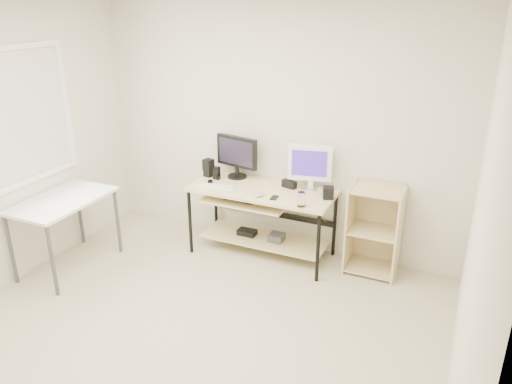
{
  "coord_description": "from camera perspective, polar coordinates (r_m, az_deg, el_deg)",
  "views": [
    {
      "loc": [
        1.91,
        -2.72,
        2.63
      ],
      "look_at": [
        0.09,
        1.3,
        0.86
      ],
      "focal_mm": 35.0,
      "sensor_mm": 36.0,
      "label": 1
    }
  ],
  "objects": [
    {
      "name": "volume_puck",
      "position": [
        5.32,
        -5.26,
        1.21
      ],
      "size": [
        0.06,
        0.06,
        0.02
      ],
      "primitive_type": "cylinder",
      "rotation": [
        0.0,
        0.0,
        -0.2
      ],
      "color": "black",
      "rests_on": "desk"
    },
    {
      "name": "white_imac",
      "position": [
        5.06,
        6.18,
        3.2
      ],
      "size": [
        0.44,
        0.14,
        0.47
      ],
      "rotation": [
        0.0,
        0.0,
        0.21
      ],
      "color": "silver",
      "rests_on": "desk"
    },
    {
      "name": "center_speaker",
      "position": [
        5.16,
        3.83,
        0.91
      ],
      "size": [
        0.17,
        0.11,
        0.08
      ],
      "primitive_type": "cube",
      "rotation": [
        0.0,
        0.0,
        -0.28
      ],
      "color": "black",
      "rests_on": "desk"
    },
    {
      "name": "mouse",
      "position": [
        4.93,
        0.31,
        -0.3
      ],
      "size": [
        0.11,
        0.14,
        0.04
      ],
      "primitive_type": "ellipsoid",
      "rotation": [
        0.0,
        0.0,
        -0.34
      ],
      "color": "#B9B9BE",
      "rests_on": "desk"
    },
    {
      "name": "side_table",
      "position": [
        5.26,
        -21.2,
        -1.56
      ],
      "size": [
        0.6,
        1.0,
        0.75
      ],
      "color": "white",
      "rests_on": "ground"
    },
    {
      "name": "keyboard",
      "position": [
        5.19,
        -4.58,
        0.64
      ],
      "size": [
        0.39,
        0.16,
        0.01
      ],
      "primitive_type": "cube",
      "rotation": [
        0.0,
        0.0,
        0.16
      ],
      "color": "white",
      "rests_on": "desk"
    },
    {
      "name": "smartphone",
      "position": [
        4.9,
        2.1,
        -0.65
      ],
      "size": [
        0.07,
        0.12,
        0.01
      ],
      "primitive_type": "cube",
      "rotation": [
        0.0,
        0.0,
        0.06
      ],
      "color": "black",
      "rests_on": "desk"
    },
    {
      "name": "drinking_glass",
      "position": [
        4.69,
        5.21,
        -0.82
      ],
      "size": [
        0.08,
        0.08,
        0.14
      ],
      "primitive_type": "cylinder",
      "rotation": [
        0.0,
        0.0,
        -0.1
      ],
      "color": "white",
      "rests_on": "coaster"
    },
    {
      "name": "coaster",
      "position": [
        4.72,
        5.18,
        -1.65
      ],
      "size": [
        0.1,
        0.1,
        0.01
      ],
      "primitive_type": "cylinder",
      "rotation": [
        0.0,
        0.0,
        -0.1
      ],
      "color": "#997345",
      "rests_on": "desk"
    },
    {
      "name": "shelf_unit",
      "position": [
        5.09,
        13.43,
        -4.12
      ],
      "size": [
        0.5,
        0.4,
        0.9
      ],
      "color": "#D5BF85",
      "rests_on": "ground"
    },
    {
      "name": "desk",
      "position": [
        5.22,
        0.45,
        -1.75
      ],
      "size": [
        1.5,
        0.65,
        0.75
      ],
      "color": "beige",
      "rests_on": "ground"
    },
    {
      "name": "room",
      "position": [
        3.68,
        -11.4,
        0.49
      ],
      "size": [
        4.01,
        4.01,
        2.62
      ],
      "color": "#BBB08F",
      "rests_on": "ground"
    },
    {
      "name": "audio_controller",
      "position": [
        5.39,
        -4.53,
        2.18
      ],
      "size": [
        0.07,
        0.05,
        0.14
      ],
      "primitive_type": "cube",
      "rotation": [
        0.0,
        0.0,
        -0.05
      ],
      "color": "black",
      "rests_on": "desk"
    },
    {
      "name": "speaker_right",
      "position": [
        4.92,
        8.26,
        -0.08
      ],
      "size": [
        0.13,
        0.13,
        0.12
      ],
      "primitive_type": "cube",
      "rotation": [
        0.0,
        0.0,
        0.38
      ],
      "color": "black",
      "rests_on": "desk"
    },
    {
      "name": "speaker_left",
      "position": [
        5.48,
        -5.46,
        2.82
      ],
      "size": [
        0.12,
        0.12,
        0.19
      ],
      "rotation": [
        0.0,
        0.0,
        -0.23
      ],
      "color": "black",
      "rests_on": "desk"
    },
    {
      "name": "black_monitor",
      "position": [
        5.37,
        -2.2,
        4.32
      ],
      "size": [
        0.5,
        0.21,
        0.46
      ],
      "rotation": [
        0.0,
        0.0,
        -0.19
      ],
      "color": "black",
      "rests_on": "desk"
    }
  ]
}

